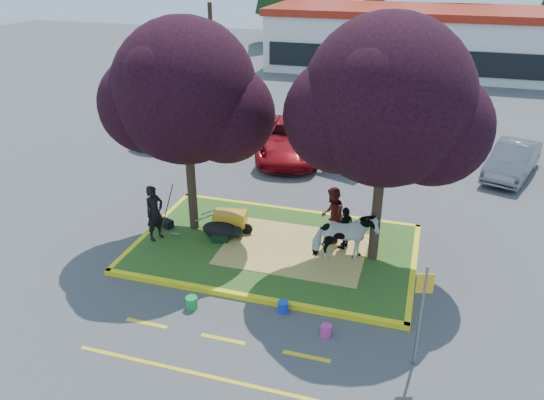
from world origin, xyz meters
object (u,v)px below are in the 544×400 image
(sign_post, at_px, (422,306))
(car_black, at_px, (174,124))
(wheelbarrow, at_px, (230,219))
(calf, at_px, (221,230))
(bucket_pink, at_px, (326,331))
(cow, at_px, (344,238))
(handler, at_px, (155,213))
(car_silver, at_px, (234,126))
(bucket_green, at_px, (192,303))
(bucket_blue, at_px, (283,307))

(sign_post, relative_size, car_black, 0.57)
(sign_post, bearing_deg, wheelbarrow, 128.70)
(calf, relative_size, bucket_pink, 4.14)
(wheelbarrow, bearing_deg, cow, -18.94)
(calf, relative_size, handler, 0.67)
(bucket_pink, distance_m, car_silver, 14.29)
(cow, distance_m, sign_post, 4.20)
(cow, xyz_separation_m, calf, (-3.86, 0.26, -0.49))
(bucket_green, bearing_deg, cow, 43.14)
(sign_post, bearing_deg, bucket_pink, 153.83)
(wheelbarrow, distance_m, sign_post, 7.28)
(bucket_blue, bearing_deg, bucket_green, -167.03)
(calf, distance_m, wheelbarrow, 0.49)
(bucket_pink, bearing_deg, bucket_blue, 154.72)
(bucket_green, height_order, car_black, car_black)
(calf, relative_size, wheelbarrow, 0.65)
(bucket_green, height_order, car_silver, car_silver)
(sign_post, xyz_separation_m, car_black, (-11.72, 12.16, -0.80))
(handler, distance_m, car_black, 9.79)
(handler, height_order, car_silver, handler)
(calf, xyz_separation_m, bucket_green, (0.55, -3.36, -0.24))
(cow, bearing_deg, bucket_blue, 135.10)
(wheelbarrow, xyz_separation_m, bucket_blue, (2.63, -3.25, -0.47))
(sign_post, bearing_deg, car_black, 118.18)
(car_silver, bearing_deg, handler, 104.28)
(handler, xyz_separation_m, car_black, (-3.82, 9.01, -0.26))
(bucket_blue, bearing_deg, bucket_pink, -25.28)
(handler, distance_m, bucket_blue, 5.23)
(calf, height_order, car_black, car_black)
(calf, height_order, handler, handler)
(cow, distance_m, calf, 3.90)
(bucket_green, distance_m, car_black, 13.30)
(sign_post, xyz_separation_m, bucket_pink, (-2.03, 0.37, -1.42))
(cow, height_order, bucket_green, cow)
(calf, bearing_deg, car_silver, 114.53)
(sign_post, bearing_deg, calf, 132.18)
(cow, xyz_separation_m, car_black, (-9.53, 8.64, -0.14))
(wheelbarrow, relative_size, bucket_blue, 6.11)
(sign_post, xyz_separation_m, bucket_green, (-5.50, 0.43, -1.40))
(cow, relative_size, wheelbarrow, 0.98)
(wheelbarrow, bearing_deg, sign_post, -44.21)
(calf, bearing_deg, sign_post, -25.54)
(cow, bearing_deg, car_silver, 13.48)
(car_black, bearing_deg, bucket_green, -46.24)
(bucket_pink, xyz_separation_m, car_black, (-9.69, 11.79, 0.62))
(bucket_pink, xyz_separation_m, car_silver, (-6.96, 12.47, 0.59))
(bucket_green, relative_size, bucket_blue, 1.09)
(car_black, bearing_deg, cow, -26.35)
(calf, distance_m, handler, 2.06)
(handler, distance_m, bucket_pink, 6.55)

